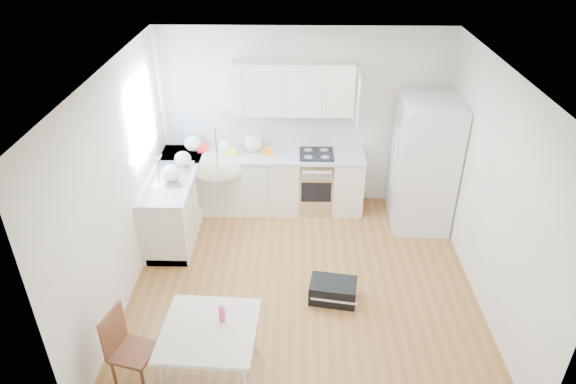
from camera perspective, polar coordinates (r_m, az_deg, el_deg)
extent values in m
plane|color=brown|center=(6.55, 1.66, -10.09)|extent=(4.20, 4.20, 0.00)
plane|color=white|center=(5.22, 2.11, 13.11)|extent=(4.20, 4.20, 0.00)
plane|color=beige|center=(7.65, 1.70, 8.09)|extent=(4.20, 0.00, 4.20)
plane|color=beige|center=(6.10, -18.27, 0.35)|extent=(0.00, 4.20, 4.20)
plane|color=beige|center=(6.17, 21.76, -0.01)|extent=(0.00, 4.20, 4.20)
cube|color=#BFE0F9|center=(6.92, -15.93, 8.00)|extent=(0.02, 1.00, 1.00)
cube|color=silver|center=(7.80, -2.80, 1.08)|extent=(3.00, 0.60, 0.88)
cube|color=silver|center=(7.46, -12.32, -1.12)|extent=(0.60, 1.80, 0.88)
cube|color=#B2B4B7|center=(7.58, -2.88, 4.11)|extent=(3.02, 0.64, 0.04)
cube|color=#B2B4B7|center=(7.23, -12.71, 1.99)|extent=(0.64, 1.82, 0.04)
cube|color=white|center=(7.72, -2.81, 7.14)|extent=(3.00, 0.01, 0.58)
cube|color=white|center=(7.17, -15.28, 4.17)|extent=(0.01, 1.80, 0.58)
cube|color=silver|center=(7.32, 0.57, 11.44)|extent=(1.70, 0.32, 0.75)
cube|color=beige|center=(5.05, -8.75, -14.93)|extent=(0.94, 0.94, 0.04)
cylinder|color=silver|center=(5.64, -11.51, -14.42)|extent=(0.05, 0.05, 0.66)
cylinder|color=silver|center=(5.50, -3.70, -15.07)|extent=(0.05, 0.05, 0.66)
cylinder|color=#EA4177|center=(5.03, -7.35, -13.10)|extent=(0.08, 0.08, 0.21)
cube|color=black|center=(6.27, 5.03, -10.87)|extent=(0.60, 0.44, 0.25)
cylinder|color=#C1B195|center=(4.20, -7.63, 0.65)|extent=(0.46, 0.46, 0.29)
ellipsoid|color=silver|center=(7.73, -10.50, 5.30)|extent=(0.26, 0.22, 0.24)
ellipsoid|color=silver|center=(7.61, -6.88, 5.08)|extent=(0.24, 0.20, 0.21)
ellipsoid|color=silver|center=(7.61, -3.87, 5.44)|extent=(0.29, 0.25, 0.26)
ellipsoid|color=silver|center=(7.35, -11.61, 3.67)|extent=(0.23, 0.20, 0.21)
ellipsoid|color=silver|center=(6.96, -12.85, 2.06)|extent=(0.26, 0.22, 0.23)
cube|color=orange|center=(7.52, -2.31, 4.51)|extent=(0.16, 0.11, 0.10)
cube|color=#FBFF28|center=(7.59, -6.36, 4.59)|extent=(0.16, 0.10, 0.11)
cube|color=red|center=(7.73, -9.52, 4.87)|extent=(0.19, 0.16, 0.11)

